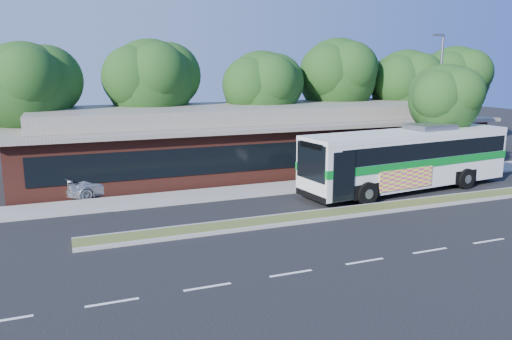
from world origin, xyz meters
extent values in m
plane|color=black|center=(0.00, 0.00, 0.00)|extent=(120.00, 120.00, 0.00)
cube|color=#4C5A26|center=(0.00, 0.60, 0.07)|extent=(26.00, 1.10, 0.15)
cube|color=gray|center=(0.00, 6.40, 0.06)|extent=(44.00, 2.60, 0.12)
cube|color=#53221A|center=(0.00, 13.00, 1.60)|extent=(32.00, 10.00, 3.20)
cube|color=slate|center=(0.00, 13.00, 3.32)|extent=(33.20, 11.20, 0.24)
cube|color=slate|center=(0.00, 13.00, 3.95)|extent=(30.00, 8.00, 1.00)
cube|color=black|center=(0.00, 7.97, 1.70)|extent=(30.00, 0.06, 1.60)
cylinder|color=slate|center=(9.60, 6.00, 4.50)|extent=(0.16, 0.16, 9.00)
cube|color=slate|center=(9.20, 6.00, 9.00)|extent=(0.90, 0.18, 0.14)
cylinder|color=black|center=(-15.00, 15.00, 1.99)|extent=(0.44, 0.44, 3.99)
sphere|color=#1F4216|center=(-15.00, 15.00, 5.73)|extent=(5.80, 5.80, 5.80)
sphere|color=#1F4216|center=(-13.70, 15.43, 6.19)|extent=(4.52, 4.52, 4.52)
cylinder|color=black|center=(-7.00, 16.00, 2.10)|extent=(0.44, 0.44, 4.20)
sphere|color=#1F4216|center=(-7.00, 16.00, 6.00)|extent=(6.00, 6.00, 6.00)
sphere|color=#1F4216|center=(-5.65, 16.45, 6.48)|extent=(4.68, 4.68, 4.68)
cylinder|color=black|center=(1.00, 15.00, 1.89)|extent=(0.44, 0.44, 3.78)
sphere|color=#1F4216|center=(1.00, 15.00, 5.46)|extent=(5.60, 5.60, 5.60)
sphere|color=#1F4216|center=(2.26, 15.42, 5.91)|extent=(4.37, 4.37, 4.37)
cylinder|color=black|center=(8.00, 16.00, 2.21)|extent=(0.44, 0.44, 4.41)
sphere|color=#1F4216|center=(8.00, 16.00, 6.27)|extent=(6.20, 6.20, 6.20)
sphere|color=#1F4216|center=(9.39, 16.46, 6.77)|extent=(4.84, 4.84, 4.84)
cylinder|color=black|center=(14.00, 15.00, 1.93)|extent=(0.44, 0.44, 3.86)
sphere|color=#1F4216|center=(14.00, 15.00, 5.60)|extent=(5.80, 5.80, 5.80)
sphere|color=#1F4216|center=(15.30, 15.43, 6.07)|extent=(4.52, 4.52, 4.52)
cylinder|color=black|center=(20.00, 16.00, 2.06)|extent=(0.44, 0.44, 4.12)
sphere|color=#1F4216|center=(20.00, 16.00, 5.92)|extent=(6.00, 6.00, 6.00)
sphere|color=#1F4216|center=(21.35, 16.45, 6.40)|extent=(4.68, 4.68, 4.68)
cube|color=silver|center=(5.39, 3.46, 1.91)|extent=(13.57, 4.35, 3.07)
cube|color=black|center=(5.72, 3.50, 2.53)|extent=(12.52, 4.28, 0.92)
cube|color=silver|center=(5.39, 3.46, 3.31)|extent=(13.60, 4.38, 0.29)
cube|color=#057520|center=(5.39, 3.46, 1.82)|extent=(13.65, 4.42, 0.42)
cube|color=black|center=(-1.25, 2.69, 2.28)|extent=(0.35, 2.49, 1.90)
cube|color=black|center=(12.04, 4.23, 2.64)|extent=(0.33, 2.32, 1.23)
cube|color=#CB3B7C|center=(4.12, 1.85, 1.11)|extent=(3.76, 0.49, 1.11)
cube|color=slate|center=(7.05, 3.66, 3.60)|extent=(2.85, 2.07, 0.33)
cylinder|color=black|center=(1.47, 1.61, 0.61)|extent=(1.26, 0.54, 1.22)
cylinder|color=black|center=(1.15, 4.38, 0.61)|extent=(1.26, 0.54, 1.22)
cylinder|color=black|center=(8.86, 2.46, 0.61)|extent=(1.26, 0.54, 1.22)
cylinder|color=black|center=(8.54, 5.23, 0.61)|extent=(1.26, 0.54, 1.22)
imported|color=silver|center=(-11.06, 8.87, 0.64)|extent=(4.74, 2.92, 1.28)
cylinder|color=black|center=(9.43, 5.30, 1.86)|extent=(0.44, 0.44, 3.72)
sphere|color=#1F4216|center=(9.43, 5.30, 5.05)|extent=(4.43, 4.43, 4.43)
sphere|color=#1F4216|center=(10.43, 5.63, 5.40)|extent=(3.46, 3.46, 3.46)
camera|label=1|loc=(-13.06, -19.65, 6.99)|focal=35.00mm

